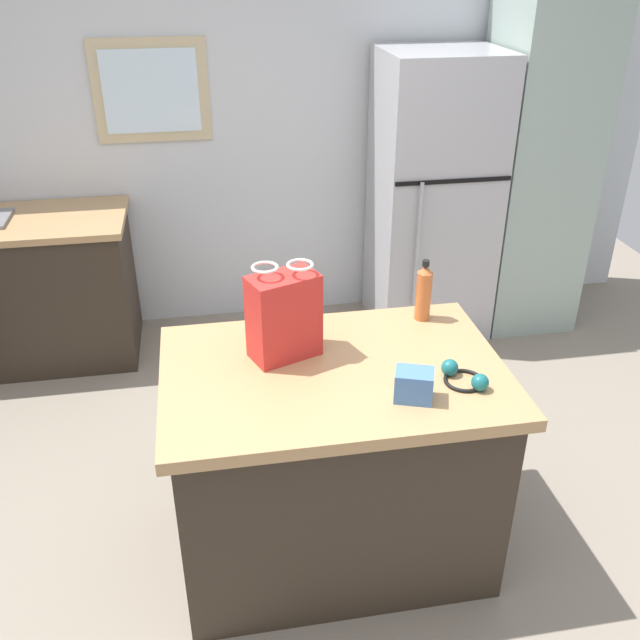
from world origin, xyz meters
The scene contains 10 objects.
ground centered at (0.00, 0.00, 0.00)m, with size 6.82×6.82×0.00m, color gray.
back_wall centered at (-0.01, 2.31, 1.26)m, with size 5.68×0.13×2.52m.
kitchen_island centered at (0.24, 0.02, 0.46)m, with size 1.30×0.89×0.91m.
refrigerator centered at (1.25, 1.90, 0.89)m, with size 0.71×0.70×1.78m.
tall_cabinet centered at (1.92, 1.91, 1.03)m, with size 0.59×0.63×2.07m.
sink_counter centered at (-1.32, 1.91, 0.47)m, with size 1.32×0.68×1.10m.
shopping_bag centered at (0.07, 0.16, 1.08)m, with size 0.30×0.23×0.38m.
small_box centered at (0.48, -0.21, 0.96)m, with size 0.13×0.10×0.11m, color #4775B7.
bottle centered at (0.69, 0.35, 1.03)m, with size 0.07×0.07×0.27m.
ear_defenders centered at (0.69, -0.15, 0.93)m, with size 0.21×0.21×0.06m.
Camera 1 is at (-0.20, -2.17, 2.33)m, focal length 39.26 mm.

